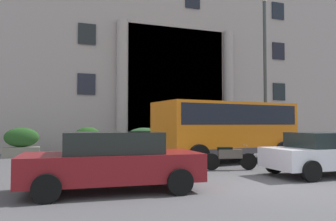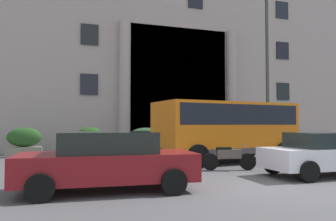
# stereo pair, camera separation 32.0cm
# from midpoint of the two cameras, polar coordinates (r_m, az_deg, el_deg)

# --- Properties ---
(ground_plane) EXTENTS (80.00, 64.00, 0.12)m
(ground_plane) POSITION_cam_midpoint_polar(r_m,az_deg,el_deg) (9.31, 16.85, -12.85)
(ground_plane) COLOR #4E4D50
(office_building_facade) EXTENTS (43.45, 9.60, 18.34)m
(office_building_facade) POSITION_cam_midpoint_polar(r_m,az_deg,el_deg) (26.52, -7.35, 14.15)
(office_building_facade) COLOR #A39492
(office_building_facade) RESTS_ON ground_plane
(orange_minibus) EXTENTS (6.34, 3.26, 2.57)m
(orange_minibus) POSITION_cam_midpoint_polar(r_m,az_deg,el_deg) (14.71, 9.24, -2.72)
(orange_minibus) COLOR orange
(orange_minibus) RESTS_ON ground_plane
(bus_stop_sign) EXTENTS (0.44, 0.08, 2.72)m
(bus_stop_sign) POSITION_cam_midpoint_polar(r_m,az_deg,el_deg) (18.72, 18.59, -2.14)
(bus_stop_sign) COLOR #949816
(bus_stop_sign) RESTS_ON ground_plane
(hedge_planter_far_east) EXTENTS (1.41, 0.86, 1.50)m
(hedge_planter_far_east) POSITION_cam_midpoint_polar(r_m,az_deg,el_deg) (17.96, -14.06, -5.24)
(hedge_planter_far_east) COLOR slate
(hedge_planter_far_east) RESTS_ON ground_plane
(hedge_planter_east) EXTENTS (2.07, 0.71, 1.45)m
(hedge_planter_east) POSITION_cam_midpoint_polar(r_m,az_deg,el_deg) (18.61, -4.63, -5.26)
(hedge_planter_east) COLOR #636058
(hedge_planter_east) RESTS_ON ground_plane
(hedge_planter_entrance_right) EXTENTS (1.70, 0.71, 1.48)m
(hedge_planter_entrance_right) POSITION_cam_midpoint_polar(r_m,az_deg,el_deg) (18.18, -24.25, -5.09)
(hedge_planter_entrance_right) COLOR gray
(hedge_planter_entrance_right) RESTS_ON ground_plane
(hedge_planter_west) EXTENTS (1.67, 0.71, 1.38)m
(hedge_planter_west) POSITION_cam_midpoint_polar(r_m,az_deg,el_deg) (20.04, 7.03, -5.13)
(hedge_planter_west) COLOR slate
(hedge_planter_west) RESTS_ON ground_plane
(white_taxi_kerbside) EXTENTS (4.09, 2.07, 1.38)m
(white_taxi_kerbside) POSITION_cam_midpoint_polar(r_m,az_deg,el_deg) (11.94, 24.82, -6.64)
(white_taxi_kerbside) COLOR silver
(white_taxi_kerbside) RESTS_ON ground_plane
(parked_compact_extra) EXTENTS (4.42, 2.25, 1.46)m
(parked_compact_extra) POSITION_cam_midpoint_polar(r_m,az_deg,el_deg) (8.47, -10.59, -8.45)
(parked_compact_extra) COLOR maroon
(parked_compact_extra) RESTS_ON ground_plane
(scooter_by_planter) EXTENTS (1.91, 0.76, 0.89)m
(scooter_by_planter) POSITION_cam_midpoint_polar(r_m,az_deg,el_deg) (12.30, 9.61, -7.90)
(scooter_by_planter) COLOR black
(scooter_by_planter) RESTS_ON ground_plane
(motorcycle_far_end) EXTENTS (2.05, 0.71, 0.89)m
(motorcycle_far_end) POSITION_cam_midpoint_polar(r_m,az_deg,el_deg) (10.80, -7.72, -8.66)
(motorcycle_far_end) COLOR black
(motorcycle_far_end) RESTS_ON ground_plane
(lamppost_plaza_centre) EXTENTS (0.40, 0.40, 8.74)m
(lamppost_plaza_centre) POSITION_cam_midpoint_polar(r_m,az_deg,el_deg) (18.96, 15.80, 7.97)
(lamppost_plaza_centre) COLOR #373D3E
(lamppost_plaza_centre) RESTS_ON ground_plane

